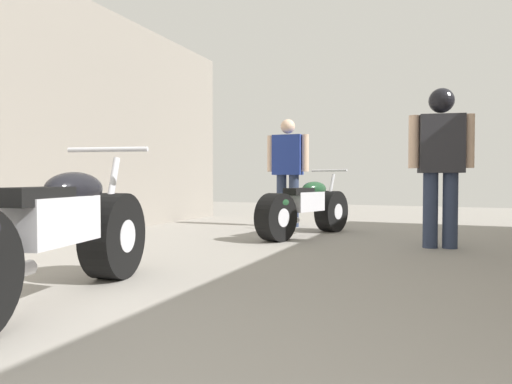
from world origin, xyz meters
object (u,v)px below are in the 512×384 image
at_px(motorcycle_maroon_cruiser, 50,237).
at_px(mechanic_in_blue, 288,166).
at_px(mechanic_with_helmet, 441,153).
at_px(motorcycle_black_naked, 305,209).

height_order(motorcycle_maroon_cruiser, mechanic_in_blue, mechanic_in_blue).
bearing_deg(mechanic_with_helmet, motorcycle_black_naked, 166.29).
xyz_separation_m(motorcycle_maroon_cruiser, motorcycle_black_naked, (0.43, 3.73, -0.04)).
height_order(motorcycle_black_naked, mechanic_in_blue, mechanic_in_blue).
xyz_separation_m(motorcycle_black_naked, mechanic_in_blue, (-0.60, 1.07, 0.59)).
relative_size(motorcycle_maroon_cruiser, mechanic_with_helmet, 1.22).
relative_size(motorcycle_black_naked, mechanic_in_blue, 1.11).
height_order(motorcycle_black_naked, mechanic_with_helmet, mechanic_with_helmet).
relative_size(mechanic_in_blue, mechanic_with_helmet, 0.98).
height_order(motorcycle_maroon_cruiser, motorcycle_black_naked, motorcycle_maroon_cruiser).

